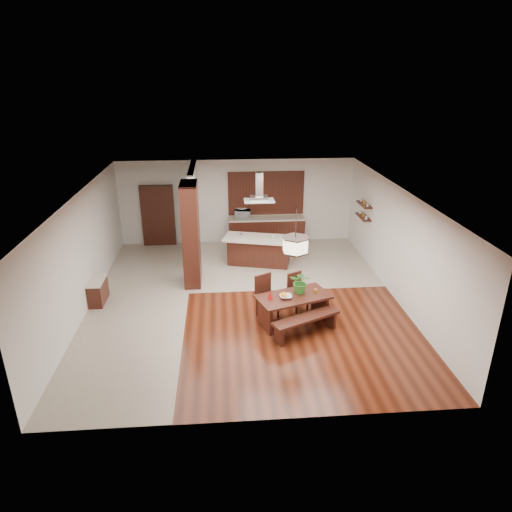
{
  "coord_description": "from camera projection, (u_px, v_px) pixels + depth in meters",
  "views": [
    {
      "loc": [
        -0.56,
        -10.74,
        5.63
      ],
      "look_at": [
        0.3,
        0.0,
        1.25
      ],
      "focal_mm": 32.0,
      "sensor_mm": 36.0,
      "label": 1
    }
  ],
  "objects": [
    {
      "name": "gold_ornament",
      "position": [
        316.0,
        291.0,
        10.83
      ],
      "size": [
        0.1,
        0.1,
        0.11
      ],
      "primitive_type": "cylinder",
      "rotation": [
        0.0,
        0.0,
        -0.3
      ],
      "color": "gold",
      "rests_on": "dining_table"
    },
    {
      "name": "dining_bench",
      "position": [
        306.0,
        326.0,
        10.4
      ],
      "size": [
        1.66,
        1.06,
        0.47
      ],
      "primitive_type": null,
      "rotation": [
        0.0,
        0.0,
        0.45
      ],
      "color": "black",
      "rests_on": "ground"
    },
    {
      "name": "partition_stub",
      "position": [
        194.0,
        213.0,
        14.47
      ],
      "size": [
        0.18,
        2.4,
        2.9
      ],
      "primitive_type": "cube",
      "color": "silver",
      "rests_on": "ground"
    },
    {
      "name": "microwave",
      "position": [
        243.0,
        214.0,
        15.55
      ],
      "size": [
        0.56,
        0.4,
        0.29
      ],
      "primitive_type": "imported",
      "rotation": [
        0.0,
        0.0,
        -0.08
      ],
      "color": "silver",
      "rests_on": "rear_counter"
    },
    {
      "name": "hallway_console",
      "position": [
        98.0,
        291.0,
        11.86
      ],
      "size": [
        0.37,
        0.88,
        0.63
      ],
      "primitive_type": "cube",
      "color": "black",
      "rests_on": "ground"
    },
    {
      "name": "room_shell",
      "position": [
        244.0,
        226.0,
        11.3
      ],
      "size": [
        9.0,
        9.04,
        2.92
      ],
      "color": "#3E170B",
      "rests_on": "ground"
    },
    {
      "name": "kitchen_island",
      "position": [
        259.0,
        250.0,
        14.17
      ],
      "size": [
        2.32,
        1.45,
        0.89
      ],
      "rotation": [
        0.0,
        0.0,
        -0.26
      ],
      "color": "black",
      "rests_on": "ground"
    },
    {
      "name": "hallway_doorway",
      "position": [
        158.0,
        216.0,
        15.54
      ],
      "size": [
        1.1,
        0.2,
        2.1
      ],
      "primitive_type": "cube",
      "color": "black",
      "rests_on": "ground"
    },
    {
      "name": "foliage_plant",
      "position": [
        301.0,
        282.0,
        10.78
      ],
      "size": [
        0.62,
        0.59,
        0.56
      ],
      "primitive_type": "imported",
      "rotation": [
        0.0,
        0.0,
        -0.36
      ],
      "color": "#307928",
      "rests_on": "dining_table"
    },
    {
      "name": "shelf_upper",
      "position": [
        364.0,
        205.0,
        14.08
      ],
      "size": [
        0.26,
        0.9,
        0.04
      ],
      "primitive_type": "cube",
      "color": "black",
      "rests_on": "room_shell"
    },
    {
      "name": "pendant_lantern",
      "position": [
        296.0,
        234.0,
        10.17
      ],
      "size": [
        0.64,
        0.64,
        1.31
      ],
      "primitive_type": null,
      "color": "beige",
      "rests_on": "room_shell"
    },
    {
      "name": "rear_counter",
      "position": [
        266.0,
        231.0,
        15.85
      ],
      "size": [
        2.6,
        0.62,
        0.95
      ],
      "color": "black",
      "rests_on": "ground"
    },
    {
      "name": "range_hood",
      "position": [
        259.0,
        187.0,
        13.41
      ],
      "size": [
        0.9,
        0.55,
        0.87
      ],
      "primitive_type": null,
      "color": "silver",
      "rests_on": "room_shell"
    },
    {
      "name": "tile_hallway",
      "position": [
        139.0,
        304.0,
        11.87
      ],
      "size": [
        2.5,
        9.0,
        0.01
      ],
      "primitive_type": "cube",
      "color": "#B3A795",
      "rests_on": "ground"
    },
    {
      "name": "dining_chair_left",
      "position": [
        268.0,
        297.0,
        11.1
      ],
      "size": [
        0.63,
        0.63,
        1.05
      ],
      "primitive_type": null,
      "rotation": [
        0.0,
        0.0,
        0.49
      ],
      "color": "black",
      "rests_on": "ground"
    },
    {
      "name": "dining_table",
      "position": [
        293.0,
        303.0,
        10.82
      ],
      "size": [
        1.9,
        1.38,
        0.71
      ],
      "rotation": [
        0.0,
        0.0,
        0.34
      ],
      "color": "black",
      "rests_on": "ground"
    },
    {
      "name": "kitchen_window",
      "position": [
        266.0,
        193.0,
        15.61
      ],
      "size": [
        2.6,
        0.08,
        1.5
      ],
      "primitive_type": "cube",
      "color": "#9F5F2F",
      "rests_on": "room_shell"
    },
    {
      "name": "island_cup",
      "position": [
        273.0,
        236.0,
        13.95
      ],
      "size": [
        0.12,
        0.12,
        0.09
      ],
      "primitive_type": "imported",
      "rotation": [
        0.0,
        0.0,
        0.15
      ],
      "color": "silver",
      "rests_on": "kitchen_island"
    },
    {
      "name": "partition_pier",
      "position": [
        191.0,
        235.0,
        12.53
      ],
      "size": [
        0.45,
        1.0,
        2.9
      ],
      "primitive_type": "cube",
      "color": "black",
      "rests_on": "ground"
    },
    {
      "name": "dining_chair_right",
      "position": [
        298.0,
        292.0,
        11.44
      ],
      "size": [
        0.57,
        0.57,
        0.95
      ],
      "primitive_type": null,
      "rotation": [
        0.0,
        0.0,
        0.47
      ],
      "color": "black",
      "rests_on": "ground"
    },
    {
      "name": "fruit_bowl",
      "position": [
        286.0,
        297.0,
        10.62
      ],
      "size": [
        0.29,
        0.29,
        0.07
      ],
      "primitive_type": "imported",
      "rotation": [
        0.0,
        0.0,
        -0.01
      ],
      "color": "beige",
      "rests_on": "dining_table"
    },
    {
      "name": "soffit_band",
      "position": [
        244.0,
        194.0,
        10.99
      ],
      "size": [
        8.0,
        9.0,
        0.02
      ],
      "primitive_type": "cube",
      "color": "#391E0E",
      "rests_on": "room_shell"
    },
    {
      "name": "tile_kitchen",
      "position": [
        279.0,
        262.0,
        14.47
      ],
      "size": [
        5.5,
        4.0,
        0.01
      ],
      "primitive_type": "cube",
      "color": "#B3A795",
      "rests_on": "ground"
    },
    {
      "name": "napkin_cone",
      "position": [
        270.0,
        295.0,
        10.56
      ],
      "size": [
        0.15,
        0.15,
        0.21
      ],
      "primitive_type": "cone",
      "rotation": [
        0.0,
        0.0,
        -0.08
      ],
      "color": "#BB120D",
      "rests_on": "dining_table"
    },
    {
      "name": "shelf_lower",
      "position": [
        363.0,
        217.0,
        14.23
      ],
      "size": [
        0.26,
        0.9,
        0.04
      ],
      "primitive_type": "cube",
      "color": "black",
      "rests_on": "room_shell"
    }
  ]
}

